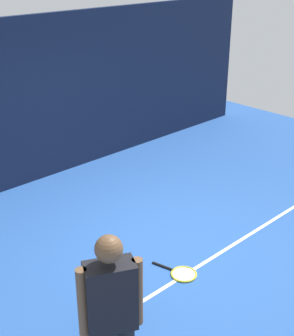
# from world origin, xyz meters

# --- Properties ---
(ground_plane) EXTENTS (12.00, 12.00, 0.00)m
(ground_plane) POSITION_xyz_m (0.00, 0.00, 0.00)
(ground_plane) COLOR #234C93
(back_fence) EXTENTS (10.00, 0.10, 2.73)m
(back_fence) POSITION_xyz_m (0.00, 3.00, 1.36)
(back_fence) COLOR #141E38
(back_fence) RESTS_ON ground
(court_line) EXTENTS (9.00, 0.05, 0.00)m
(court_line) POSITION_xyz_m (0.00, -0.62, 0.00)
(court_line) COLOR white
(court_line) RESTS_ON ground
(tennis_player) EXTENTS (0.48, 0.37, 1.70)m
(tennis_player) POSITION_xyz_m (-2.12, -1.42, 0.97)
(tennis_player) COLOR black
(tennis_player) RESTS_ON ground
(tennis_racket) EXTENTS (0.39, 0.64, 0.03)m
(tennis_racket) POSITION_xyz_m (-0.34, -0.58, 0.01)
(tennis_racket) COLOR black
(tennis_racket) RESTS_ON ground
(backpack) EXTENTS (0.38, 0.38, 0.44)m
(backpack) POSITION_xyz_m (-1.52, -0.69, 0.21)
(backpack) COLOR black
(backpack) RESTS_ON ground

